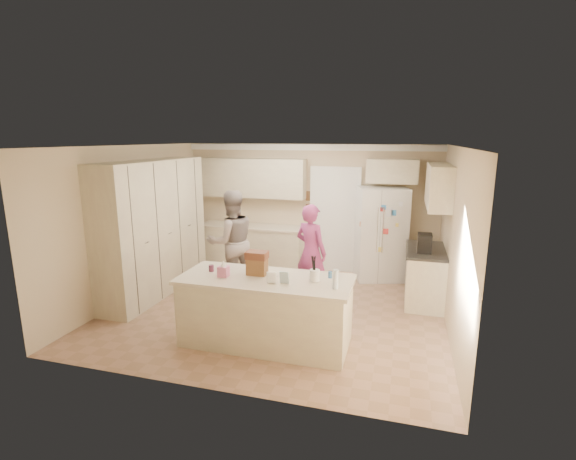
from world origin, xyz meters
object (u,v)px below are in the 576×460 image
(island_base, at_px, (266,312))
(utensil_crock, at_px, (315,275))
(coffee_maker, at_px, (424,243))
(tissue_box, at_px, (223,271))
(teen_girl, at_px, (311,252))
(dollhouse_body, at_px, (257,267))
(teen_boy, at_px, (232,242))
(refrigerator, at_px, (381,234))

(island_base, height_order, utensil_crock, utensil_crock)
(coffee_maker, bearing_deg, island_base, -137.17)
(tissue_box, height_order, teen_girl, teen_girl)
(teen_girl, bearing_deg, coffee_maker, -150.35)
(dollhouse_body, height_order, teen_boy, teen_boy)
(utensil_crock, relative_size, teen_boy, 0.08)
(refrigerator, height_order, coffee_maker, refrigerator)
(teen_boy, bearing_deg, teen_girl, 141.92)
(island_base, xyz_separation_m, tissue_box, (-0.55, -0.10, 0.56))
(island_base, height_order, teen_boy, teen_boy)
(island_base, relative_size, teen_boy, 1.20)
(coffee_maker, bearing_deg, dollhouse_body, -140.71)
(coffee_maker, relative_size, dollhouse_body, 1.15)
(dollhouse_body, relative_size, teen_girl, 0.16)
(dollhouse_body, distance_m, teen_girl, 1.70)
(refrigerator, height_order, teen_boy, teen_boy)
(teen_boy, bearing_deg, refrigerator, 169.86)
(teen_boy, relative_size, teen_girl, 1.11)
(coffee_maker, bearing_deg, utensil_crock, -127.12)
(tissue_box, height_order, teen_boy, teen_boy)
(coffee_maker, xyz_separation_m, teen_boy, (-3.26, -0.20, -0.15))
(tissue_box, xyz_separation_m, teen_boy, (-0.66, 1.80, -0.08))
(utensil_crock, relative_size, dollhouse_body, 0.58)
(refrigerator, height_order, teen_girl, refrigerator)
(tissue_box, bearing_deg, dollhouse_body, 26.57)
(coffee_maker, relative_size, teen_boy, 0.16)
(utensil_crock, bearing_deg, coffee_maker, 52.88)
(refrigerator, xyz_separation_m, island_base, (-1.30, -3.12, -0.46))
(tissue_box, height_order, dollhouse_body, dollhouse_body)
(coffee_maker, xyz_separation_m, utensil_crock, (-1.40, -1.85, -0.07))
(island_base, bearing_deg, teen_boy, 125.44)
(utensil_crock, distance_m, teen_girl, 1.75)
(teen_girl, bearing_deg, island_base, 107.46)
(island_base, xyz_separation_m, dollhouse_body, (-0.15, 0.10, 0.60))
(tissue_box, bearing_deg, refrigerator, 60.20)
(utensil_crock, bearing_deg, island_base, -175.60)
(utensil_crock, height_order, dollhouse_body, dollhouse_body)
(dollhouse_body, bearing_deg, teen_girl, 77.26)
(coffee_maker, bearing_deg, teen_girl, -175.05)
(coffee_maker, height_order, dollhouse_body, coffee_maker)
(tissue_box, bearing_deg, coffee_maker, 37.57)
(refrigerator, bearing_deg, dollhouse_body, -132.03)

